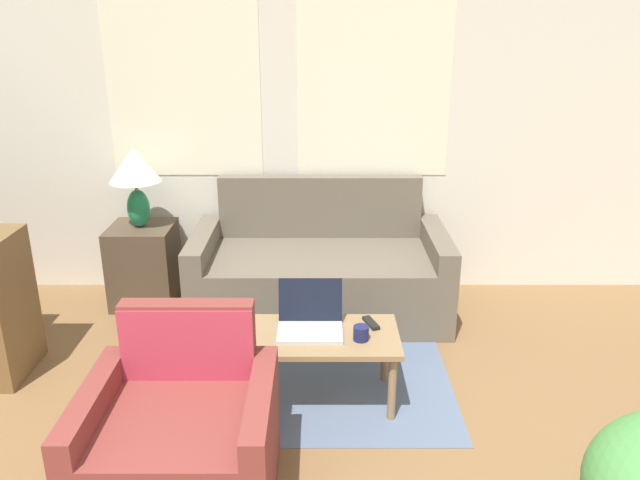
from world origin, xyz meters
name	(u,v)px	position (x,y,z in m)	size (l,w,h in m)	color
wall_back	(290,120)	(0.00, 3.66, 1.31)	(6.46, 0.06, 2.60)	silver
rug	(321,349)	(0.22, 2.60, 0.00)	(1.50, 1.94, 0.01)	slate
couch	(319,273)	(0.21, 3.20, 0.28)	(1.77, 0.88, 0.92)	#665B4C
armchair	(182,441)	(-0.39, 1.34, 0.27)	(0.80, 0.73, 0.81)	brown
side_table	(144,265)	(-1.08, 3.33, 0.30)	(0.45, 0.45, 0.59)	#4C3D2D
table_lamp	(134,173)	(-1.08, 3.33, 0.99)	(0.36, 0.36, 0.57)	#1E8451
coffee_table	(321,343)	(0.22, 2.06, 0.35)	(0.84, 0.48, 0.40)	#8E704C
laptop	(310,320)	(0.16, 2.11, 0.46)	(0.35, 0.31, 0.25)	#B7B7BC
cup_navy	(360,333)	(0.43, 2.00, 0.44)	(0.08, 0.08, 0.08)	#191E4C
tv_remote	(370,323)	(0.49, 2.17, 0.41)	(0.09, 0.16, 0.02)	black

